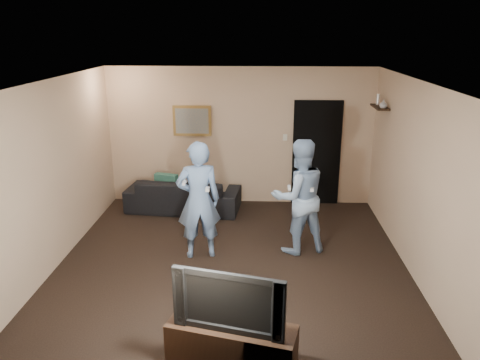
{
  "coord_description": "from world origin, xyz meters",
  "views": [
    {
      "loc": [
        0.39,
        -6.16,
        3.25
      ],
      "look_at": [
        0.1,
        0.3,
        1.15
      ],
      "focal_mm": 35.0,
      "sensor_mm": 36.0,
      "label": 1
    }
  ],
  "objects_px": {
    "sofa": "(184,194)",
    "tv_console": "(232,345)",
    "television": "(231,297)",
    "wii_player_left": "(199,200)",
    "wii_player_right": "(299,197)"
  },
  "relations": [
    {
      "from": "sofa",
      "to": "wii_player_right",
      "type": "relative_size",
      "value": 1.19
    },
    {
      "from": "wii_player_left",
      "to": "wii_player_right",
      "type": "xyz_separation_m",
      "value": [
        1.47,
        0.24,
        -0.01
      ]
    },
    {
      "from": "tv_console",
      "to": "wii_player_left",
      "type": "bearing_deg",
      "value": 118.32
    },
    {
      "from": "sofa",
      "to": "wii_player_left",
      "type": "height_order",
      "value": "wii_player_left"
    },
    {
      "from": "television",
      "to": "wii_player_left",
      "type": "xyz_separation_m",
      "value": [
        -0.63,
        2.41,
        0.08
      ]
    },
    {
      "from": "wii_player_left",
      "to": "tv_console",
      "type": "bearing_deg",
      "value": -75.36
    },
    {
      "from": "sofa",
      "to": "tv_console",
      "type": "relative_size",
      "value": 1.63
    },
    {
      "from": "sofa",
      "to": "wii_player_left",
      "type": "relative_size",
      "value": 1.18
    },
    {
      "from": "television",
      "to": "wii_player_left",
      "type": "height_order",
      "value": "wii_player_left"
    },
    {
      "from": "wii_player_left",
      "to": "sofa",
      "type": "bearing_deg",
      "value": 106.31
    },
    {
      "from": "television",
      "to": "tv_console",
      "type": "bearing_deg",
      "value": 0.0
    },
    {
      "from": "tv_console",
      "to": "television",
      "type": "height_order",
      "value": "television"
    },
    {
      "from": "sofa",
      "to": "tv_console",
      "type": "height_order",
      "value": "sofa"
    },
    {
      "from": "tv_console",
      "to": "wii_player_right",
      "type": "relative_size",
      "value": 0.73
    },
    {
      "from": "wii_player_left",
      "to": "wii_player_right",
      "type": "bearing_deg",
      "value": 9.26
    }
  ]
}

